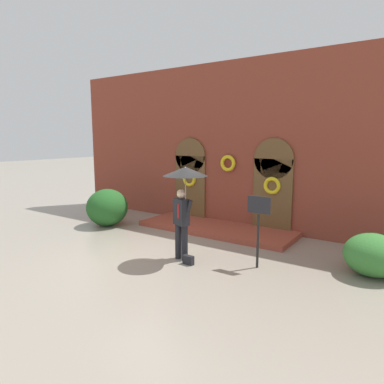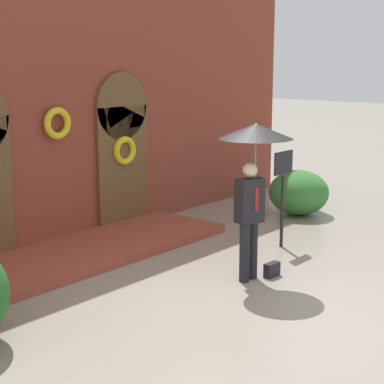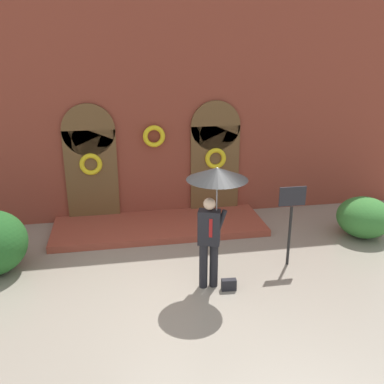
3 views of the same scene
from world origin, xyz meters
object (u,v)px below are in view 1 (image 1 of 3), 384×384
Objects in this scene: person_with_umbrella at (184,185)px; shrub_right at (374,255)px; handbag at (188,260)px; shrub_left at (107,207)px; sign_post at (258,220)px.

person_with_umbrella is 1.84× the size of shrub_right.
shrub_left reaches higher than handbag.
person_with_umbrella is 1.37× the size of sign_post.
shrub_right is (2.33, 1.02, -0.68)m from sign_post.
handbag is at bearing -154.97° from shrub_right.
handbag is 0.19× the size of shrub_left.
sign_post reaches higher than shrub_left.
shrub_right is at bearing 21.23° from person_with_umbrella.
person_with_umbrella is 4.63m from shrub_left.
shrub_right reaches higher than handbag.
person_with_umbrella is 8.44× the size of handbag.
person_with_umbrella is at bearing -158.77° from shrub_right.
person_with_umbrella is at bearing -162.30° from sign_post.
handbag is at bearing -18.47° from shrub_left.
shrub_left is at bearing 162.94° from person_with_umbrella.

